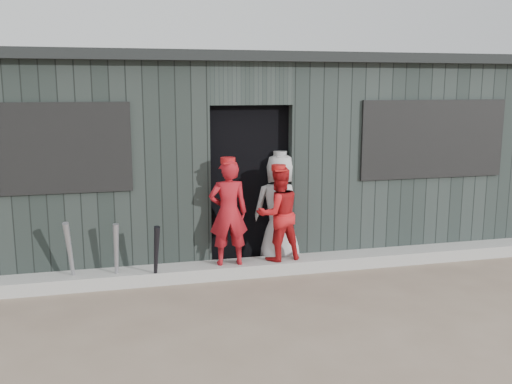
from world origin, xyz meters
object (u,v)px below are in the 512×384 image
object	(u,v)px
player_red_left	(228,213)
player_grey_back	(280,209)
player_red_right	(278,214)
dugout	(227,152)
bat_mid	(116,255)
bat_left	(70,255)
bat_right	(156,256)

from	to	relation	value
player_red_left	player_grey_back	world-z (taller)	player_grey_back
player_red_left	player_red_right	bearing A→B (deg)	-173.82
dugout	bat_mid	bearing A→B (deg)	-132.57
bat_left	bat_mid	bearing A→B (deg)	0.51
bat_mid	player_red_right	world-z (taller)	player_red_right
bat_right	player_grey_back	world-z (taller)	player_grey_back
player_grey_back	player_red_left	bearing A→B (deg)	24.63
bat_left	bat_right	xyz separation A→B (m)	(0.91, -0.12, -0.04)
player_red_right	player_grey_back	bearing A→B (deg)	-119.72
bat_mid	bat_right	distance (m)	0.45
bat_mid	dugout	world-z (taller)	dugout
bat_left	player_grey_back	xyz separation A→B (m)	(2.49, 0.38, 0.30)
bat_right	dugout	xyz separation A→B (m)	(1.19, 1.88, 0.93)
player_red_left	dugout	world-z (taller)	dugout
bat_left	bat_mid	xyz separation A→B (m)	(0.49, 0.00, -0.03)
bat_left	player_red_right	size ratio (longest dim) A/B	0.73
dugout	bat_right	bearing A→B (deg)	-122.30
player_grey_back	player_red_right	bearing A→B (deg)	70.38
player_red_left	player_grey_back	size ratio (longest dim) A/B	0.88
bat_left	dugout	distance (m)	2.89
player_red_left	player_grey_back	xyz separation A→B (m)	(0.72, 0.32, -0.07)
bat_left	player_grey_back	distance (m)	2.54
bat_mid	bat_right	size ratio (longest dim) A/B	1.02
bat_left	dugout	xyz separation A→B (m)	(2.10, 1.77, 0.89)
player_red_left	player_red_right	world-z (taller)	player_red_left
bat_right	player_grey_back	xyz separation A→B (m)	(1.58, 0.49, 0.35)
bat_right	player_grey_back	size ratio (longest dim) A/B	0.51
bat_right	dugout	bearing A→B (deg)	57.70
player_red_right	player_grey_back	distance (m)	0.30
bat_mid	player_red_left	world-z (taller)	player_red_left
bat_left	player_red_left	xyz separation A→B (m)	(1.77, 0.06, 0.37)
player_red_left	bat_left	bearing A→B (deg)	4.20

